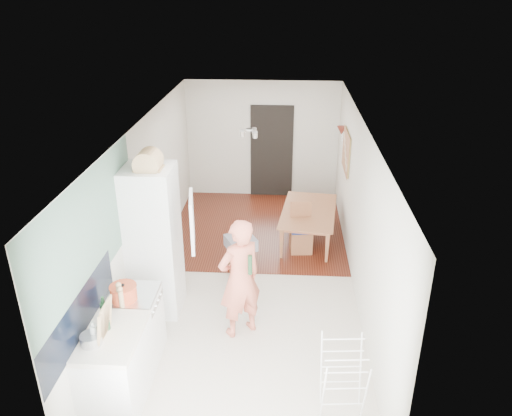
# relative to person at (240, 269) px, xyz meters

# --- Properties ---
(room_shell) EXTENTS (3.20, 7.00, 2.50)m
(room_shell) POSITION_rel_person_xyz_m (0.05, 1.26, 0.26)
(room_shell) COLOR beige
(room_shell) RESTS_ON ground
(floor) EXTENTS (3.20, 7.00, 0.01)m
(floor) POSITION_rel_person_xyz_m (0.05, 1.26, -0.99)
(floor) COLOR beige
(floor) RESTS_ON ground
(wood_floor_overlay) EXTENTS (3.20, 3.30, 0.01)m
(wood_floor_overlay) POSITION_rel_person_xyz_m (0.05, 3.11, -0.98)
(wood_floor_overlay) COLOR #592414
(wood_floor_overlay) RESTS_ON room_shell
(sage_wall_panel) EXTENTS (0.02, 3.00, 1.30)m
(sage_wall_panel) POSITION_rel_person_xyz_m (-1.54, -0.74, 0.86)
(sage_wall_panel) COLOR slate
(sage_wall_panel) RESTS_ON room_shell
(tile_splashback) EXTENTS (0.02, 1.90, 0.50)m
(tile_splashback) POSITION_rel_person_xyz_m (-1.54, -1.29, 0.16)
(tile_splashback) COLOR black
(tile_splashback) RESTS_ON room_shell
(doorway_recess) EXTENTS (0.90, 0.04, 2.00)m
(doorway_recess) POSITION_rel_person_xyz_m (0.25, 4.74, 0.01)
(doorway_recess) COLOR black
(doorway_recess) RESTS_ON room_shell
(base_cabinet) EXTENTS (0.60, 0.90, 0.86)m
(base_cabinet) POSITION_rel_person_xyz_m (-1.25, -1.29, -0.56)
(base_cabinet) COLOR white
(base_cabinet) RESTS_ON room_shell
(worktop) EXTENTS (0.62, 0.92, 0.06)m
(worktop) POSITION_rel_person_xyz_m (-1.25, -1.29, -0.10)
(worktop) COLOR beige
(worktop) RESTS_ON room_shell
(range_cooker) EXTENTS (0.60, 0.60, 0.88)m
(range_cooker) POSITION_rel_person_xyz_m (-1.25, -0.54, -0.55)
(range_cooker) COLOR white
(range_cooker) RESTS_ON room_shell
(cooker_top) EXTENTS (0.60, 0.60, 0.04)m
(cooker_top) POSITION_rel_person_xyz_m (-1.25, -0.54, -0.09)
(cooker_top) COLOR silver
(cooker_top) RESTS_ON room_shell
(fridge_housing) EXTENTS (0.66, 0.66, 2.15)m
(fridge_housing) POSITION_rel_person_xyz_m (-1.22, 0.48, 0.09)
(fridge_housing) COLOR white
(fridge_housing) RESTS_ON room_shell
(fridge_door) EXTENTS (0.14, 0.56, 0.70)m
(fridge_door) POSITION_rel_person_xyz_m (-0.61, 0.18, 0.56)
(fridge_door) COLOR white
(fridge_door) RESTS_ON room_shell
(fridge_interior) EXTENTS (0.02, 0.52, 0.66)m
(fridge_interior) POSITION_rel_person_xyz_m (-0.91, 0.48, 0.56)
(fridge_interior) COLOR white
(fridge_interior) RESTS_ON room_shell
(pinboard) EXTENTS (0.03, 0.90, 0.70)m
(pinboard) POSITION_rel_person_xyz_m (1.63, 3.16, 0.56)
(pinboard) COLOR tan
(pinboard) RESTS_ON room_shell
(pinboard_frame) EXTENTS (0.00, 0.94, 0.74)m
(pinboard_frame) POSITION_rel_person_xyz_m (1.61, 3.16, 0.56)
(pinboard_frame) COLOR #955435
(pinboard_frame) RESTS_ON room_shell
(wall_sconce) EXTENTS (0.18, 0.18, 0.16)m
(wall_sconce) POSITION_rel_person_xyz_m (1.59, 3.81, 0.76)
(wall_sconce) COLOR maroon
(wall_sconce) RESTS_ON room_shell
(person) EXTENTS (0.86, 0.80, 1.97)m
(person) POSITION_rel_person_xyz_m (0.00, 0.00, 0.00)
(person) COLOR #D66A53
(person) RESTS_ON floor
(dining_table) EXTENTS (0.95, 1.51, 0.50)m
(dining_table) POSITION_rel_person_xyz_m (1.02, 2.68, -0.74)
(dining_table) COLOR #955435
(dining_table) RESTS_ON floor
(dining_chair) EXTENTS (0.40, 0.40, 0.87)m
(dining_chair) POSITION_rel_person_xyz_m (0.85, 2.27, -0.55)
(dining_chair) COLOR #955435
(dining_chair) RESTS_ON floor
(stool) EXTENTS (0.45, 0.45, 0.45)m
(stool) POSITION_rel_person_xyz_m (-0.13, 1.49, -0.76)
(stool) COLOR #955435
(stool) RESTS_ON floor
(grey_drape) EXTENTS (0.57, 0.57, 0.19)m
(grey_drape) POSITION_rel_person_xyz_m (-0.13, 1.49, -0.44)
(grey_drape) COLOR gray
(grey_drape) RESTS_ON stool
(drying_rack) EXTENTS (0.48, 0.45, 0.88)m
(drying_rack) POSITION_rel_person_xyz_m (1.22, -1.30, -0.55)
(drying_rack) COLOR white
(drying_rack) RESTS_ON floor
(bread_bin) EXTENTS (0.36, 0.34, 0.18)m
(bread_bin) POSITION_rel_person_xyz_m (-1.18, 0.42, 1.26)
(bread_bin) COLOR #D8AB80
(bread_bin) RESTS_ON fridge_housing
(red_casserole) EXTENTS (0.34, 0.34, 0.19)m
(red_casserole) POSITION_rel_person_xyz_m (-1.30, -0.66, 0.03)
(red_casserole) COLOR #D24725
(red_casserole) RESTS_ON cooker_top
(steel_pan) EXTENTS (0.22, 0.22, 0.11)m
(steel_pan) POSITION_rel_person_xyz_m (-1.39, -1.45, -0.01)
(steel_pan) COLOR silver
(steel_pan) RESTS_ON worktop
(held_bottle) EXTENTS (0.06, 0.06, 0.26)m
(held_bottle) POSITION_rel_person_xyz_m (0.14, -0.13, 0.14)
(held_bottle) COLOR #1D3F22
(held_bottle) RESTS_ON person
(bottle_a) EXTENTS (0.08, 0.08, 0.33)m
(bottle_a) POSITION_rel_person_xyz_m (-1.32, -1.21, 0.10)
(bottle_a) COLOR #1D3F22
(bottle_a) RESTS_ON worktop
(bottle_b) EXTENTS (0.08, 0.08, 0.29)m
(bottle_b) POSITION_rel_person_xyz_m (-1.33, -1.19, 0.08)
(bottle_b) COLOR #1D3F22
(bottle_b) RESTS_ON worktop
(bottle_c) EXTENTS (0.10, 0.10, 0.20)m
(bottle_c) POSITION_rel_person_xyz_m (-1.37, -1.41, 0.03)
(bottle_c) COLOR silver
(bottle_c) RESTS_ON worktop
(pepper_mill_front) EXTENTS (0.08, 0.08, 0.23)m
(pepper_mill_front) POSITION_rel_person_xyz_m (-1.30, -0.76, 0.05)
(pepper_mill_front) COLOR #D8AB80
(pepper_mill_front) RESTS_ON worktop
(pepper_mill_back) EXTENTS (0.06, 0.06, 0.21)m
(pepper_mill_back) POSITION_rel_person_xyz_m (-1.28, -0.80, 0.04)
(pepper_mill_back) COLOR #D8AB80
(pepper_mill_back) RESTS_ON worktop
(chopping_boards) EXTENTS (0.04, 0.30, 0.41)m
(chopping_boards) POSITION_rel_person_xyz_m (-1.28, -1.33, 0.14)
(chopping_boards) COLOR #D8AB80
(chopping_boards) RESTS_ON worktop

